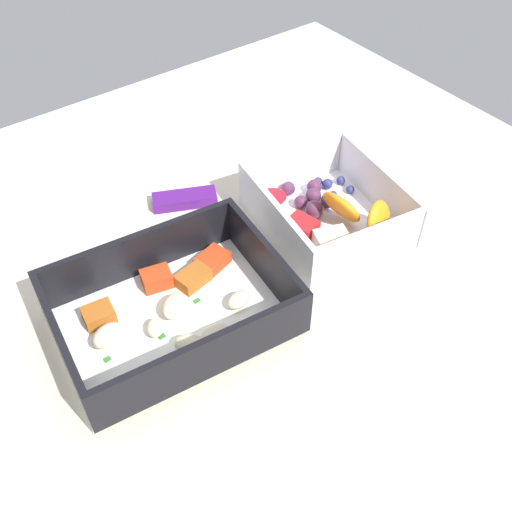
% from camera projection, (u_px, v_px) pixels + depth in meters
% --- Properties ---
extents(table_surface, '(0.80, 0.80, 0.02)m').
position_uv_depth(table_surface, '(272.00, 272.00, 0.60)').
color(table_surface, beige).
rests_on(table_surface, ground).
extents(pasta_container, '(0.21, 0.17, 0.05)m').
position_uv_depth(pasta_container, '(172.00, 310.00, 0.53)').
color(pasta_container, white).
rests_on(pasta_container, table_surface).
extents(fruit_bowl, '(0.15, 0.17, 0.05)m').
position_uv_depth(fruit_bowl, '(327.00, 212.00, 0.62)').
color(fruit_bowl, white).
rests_on(fruit_bowl, table_surface).
extents(candy_bar, '(0.07, 0.05, 0.01)m').
position_uv_depth(candy_bar, '(185.00, 199.00, 0.66)').
color(candy_bar, '#51197A').
rests_on(candy_bar, table_surface).
extents(paper_cup_liner, '(0.04, 0.04, 0.02)m').
position_uv_depth(paper_cup_liner, '(371.00, 167.00, 0.69)').
color(paper_cup_liner, white).
rests_on(paper_cup_liner, table_surface).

